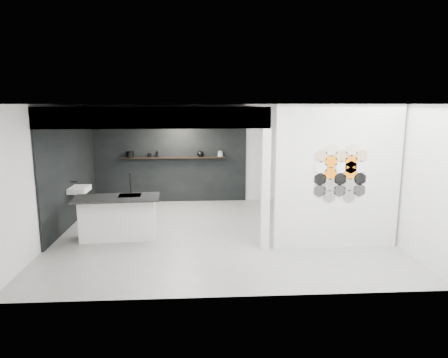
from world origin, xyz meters
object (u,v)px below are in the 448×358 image
at_px(kettle, 200,154).
at_px(glass_bowl, 220,155).
at_px(stockpot, 130,154).
at_px(glass_vase, 220,154).
at_px(partition_panel, 337,178).
at_px(bottle_dark, 157,154).
at_px(utensil_cup, 149,155).
at_px(wall_basin, 79,189).
at_px(kitchen_island, 118,217).

xyz_separation_m(kettle, glass_bowl, (0.57, 0.00, -0.03)).
bearing_deg(kettle, stockpot, 172.22).
distance_m(kettle, glass_vase, 0.57).
height_order(partition_panel, bottle_dark, partition_panel).
bearing_deg(utensil_cup, stockpot, 180.00).
height_order(wall_basin, utensil_cup, utensil_cup).
bearing_deg(wall_basin, partition_panel, -18.23).
bearing_deg(kettle, glass_vase, -7.78).
distance_m(kitchen_island, glass_vase, 3.99).
relative_size(stockpot, glass_vase, 1.31).
relative_size(partition_panel, glass_vase, 17.54).
bearing_deg(glass_vase, partition_panel, -61.77).
bearing_deg(bottle_dark, kitchen_island, -99.35).
height_order(stockpot, kettle, stockpot).
xyz_separation_m(partition_panel, wall_basin, (-5.46, 1.80, -0.55)).
bearing_deg(partition_panel, wall_basin, 161.77).
xyz_separation_m(wall_basin, bottle_dark, (1.59, 2.07, 0.55)).
distance_m(wall_basin, utensil_cup, 2.54).
bearing_deg(kitchen_island, glass_vase, 49.81).
bearing_deg(kettle, glass_bowl, -7.78).
distance_m(wall_basin, bottle_dark, 2.67).
xyz_separation_m(glass_bowl, glass_vase, (0.00, 0.00, 0.03)).
height_order(kitchen_island, glass_vase, glass_vase).
relative_size(kitchen_island, bottle_dark, 11.15).
distance_m(wall_basin, kettle, 3.54).
xyz_separation_m(glass_vase, bottle_dark, (-1.80, 0.00, -0.00)).
bearing_deg(kettle, bottle_dark, 172.22).
bearing_deg(stockpot, glass_vase, 0.00).
xyz_separation_m(partition_panel, glass_bowl, (-2.08, 3.87, -0.03)).
xyz_separation_m(glass_bowl, utensil_cup, (-2.01, 0.00, 0.00)).
bearing_deg(glass_bowl, glass_vase, 0.00).
bearing_deg(glass_vase, wall_basin, -148.65).
height_order(kitchen_island, kettle, kettle).
bearing_deg(kettle, kitchen_island, -126.94).
relative_size(partition_panel, kettle, 14.60).
height_order(kitchen_island, bottle_dark, bottle_dark).
relative_size(stockpot, glass_bowl, 1.43).
relative_size(glass_bowl, glass_vase, 0.92).
bearing_deg(glass_bowl, utensil_cup, 180.00).
distance_m(wall_basin, glass_vase, 4.01).
xyz_separation_m(glass_vase, utensil_cup, (-2.01, 0.00, -0.02)).
bearing_deg(glass_bowl, bottle_dark, 180.00).
bearing_deg(partition_panel, utensil_cup, 136.57).
relative_size(bottle_dark, utensil_cup, 1.41).
bearing_deg(kitchen_island, utensil_cup, 80.82).
relative_size(kitchen_island, utensil_cup, 15.71).
height_order(wall_basin, glass_bowl, glass_bowl).
bearing_deg(bottle_dark, wall_basin, -127.66).
bearing_deg(kettle, partition_panel, -63.40).
height_order(wall_basin, kettle, kettle).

